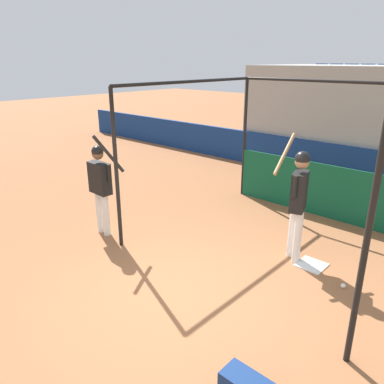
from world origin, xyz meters
The scene contains 7 objects.
ground_plane centered at (0.00, 0.00, 0.00)m, with size 60.00×60.00×0.00m, color #935B38.
outfield_wall centered at (0.00, 6.95, 0.52)m, with size 24.00×0.12×1.04m.
batting_cage centered at (0.24, 3.62, 1.20)m, with size 4.25×3.91×2.87m.
home_plate centered at (1.08, 2.16, 0.01)m, with size 0.44×0.44×0.02m.
player_batter centered at (0.72, 2.17, 1.16)m, with size 0.65×0.82×2.06m.
player_waiting centered at (-2.50, 0.55, 1.07)m, with size 0.79×0.50×2.02m.
baseball centered at (1.73, 1.86, 0.04)m, with size 0.07×0.07×0.07m.
Camera 1 is at (3.32, -3.22, 3.24)m, focal length 35.00 mm.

